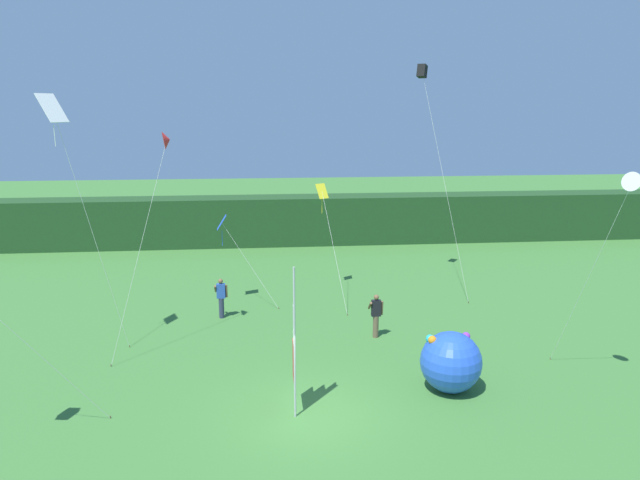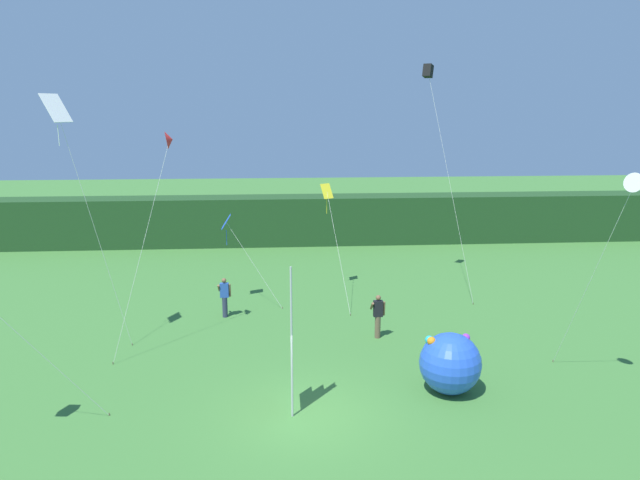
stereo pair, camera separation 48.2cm
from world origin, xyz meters
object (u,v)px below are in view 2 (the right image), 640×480
(person_near_banner, at_px, (225,296))
(inflatable_balloon, at_px, (450,363))
(kite_blue_diamond_6, at_px, (229,226))
(kite_yellow_diamond_1, at_px, (328,198))
(banner_flag, at_px, (291,343))
(kite_white_diamond_4, at_px, (59,118))
(person_mid_field, at_px, (378,315))
(kite_red_delta_0, at_px, (169,141))
(kite_black_box_3, at_px, (428,73))
(kite_white_delta_5, at_px, (634,185))

(person_near_banner, distance_m, inflatable_balloon, 10.59)
(kite_blue_diamond_6, bearing_deg, inflatable_balloon, -51.26)
(kite_yellow_diamond_1, bearing_deg, banner_flag, -100.06)
(banner_flag, distance_m, kite_white_diamond_4, 10.92)
(banner_flag, bearing_deg, person_mid_field, 57.57)
(person_near_banner, xyz_separation_m, kite_red_delta_0, (-1.51, -2.54, 6.64))
(inflatable_balloon, height_order, kite_black_box_3, kite_black_box_3)
(banner_flag, xyz_separation_m, kite_blue_diamond_6, (-2.53, 10.16, 1.41))
(kite_red_delta_0, bearing_deg, person_mid_field, -1.89)
(kite_red_delta_0, bearing_deg, person_near_banner, 59.22)
(kite_black_box_3, bearing_deg, kite_blue_diamond_6, -166.36)
(person_near_banner, xyz_separation_m, kite_blue_diamond_6, (0.11, 1.92, 2.64))
(kite_white_diamond_4, bearing_deg, banner_flag, -32.41)
(inflatable_balloon, height_order, kite_red_delta_0, kite_red_delta_0)
(banner_flag, height_order, kite_blue_diamond_6, banner_flag)
(kite_blue_diamond_6, bearing_deg, kite_black_box_3, 13.64)
(kite_yellow_diamond_1, bearing_deg, kite_white_delta_5, -56.34)
(kite_red_delta_0, height_order, kite_yellow_diamond_1, kite_red_delta_0)
(kite_red_delta_0, xyz_separation_m, kite_yellow_diamond_1, (6.20, 5.83, -2.97))
(person_mid_field, xyz_separation_m, kite_yellow_diamond_1, (-1.42, 6.08, 3.67))
(kite_yellow_diamond_1, distance_m, kite_blue_diamond_6, 4.89)
(kite_red_delta_0, relative_size, kite_blue_diamond_6, 1.95)
(inflatable_balloon, height_order, kite_white_diamond_4, kite_white_diamond_4)
(kite_white_diamond_4, bearing_deg, inflatable_balloon, -17.56)
(kite_red_delta_0, bearing_deg, inflatable_balloon, -28.11)
(inflatable_balloon, xyz_separation_m, kite_yellow_diamond_1, (-2.90, 10.69, 3.62))
(kite_yellow_diamond_1, relative_size, kite_black_box_3, 0.49)
(inflatable_balloon, xyz_separation_m, kite_white_delta_5, (4.77, -0.83, 5.62))
(kite_white_delta_5, bearing_deg, kite_black_box_3, 102.95)
(person_mid_field, bearing_deg, person_near_banner, 155.45)
(kite_red_delta_0, xyz_separation_m, kite_blue_diamond_6, (1.62, 4.46, -4.00))
(person_mid_field, bearing_deg, kite_blue_diamond_6, 141.84)
(banner_flag, bearing_deg, inflatable_balloon, 9.68)
(kite_red_delta_0, bearing_deg, banner_flag, -53.95)
(kite_yellow_diamond_1, bearing_deg, person_near_banner, -144.91)
(banner_flag, height_order, kite_red_delta_0, kite_red_delta_0)
(kite_white_delta_5, height_order, kite_blue_diamond_6, kite_white_delta_5)
(kite_white_diamond_4, distance_m, kite_white_delta_5, 18.02)
(kite_black_box_3, height_order, kite_white_diamond_4, kite_black_box_3)
(banner_flag, distance_m, kite_yellow_diamond_1, 11.96)
(banner_flag, xyz_separation_m, inflatable_balloon, (4.95, 0.84, -1.18))
(inflatable_balloon, relative_size, kite_red_delta_0, 0.24)
(kite_yellow_diamond_1, height_order, kite_black_box_3, kite_black_box_3)
(person_mid_field, distance_m, kite_white_diamond_4, 13.33)
(kite_yellow_diamond_1, bearing_deg, kite_blue_diamond_6, -163.37)
(banner_flag, relative_size, kite_blue_diamond_6, 1.10)
(kite_red_delta_0, xyz_separation_m, kite_white_diamond_4, (-3.42, -0.90, 0.82))
(person_near_banner, bearing_deg, kite_white_delta_5, -33.66)
(inflatable_balloon, bearing_deg, person_near_banner, 135.72)
(person_mid_field, relative_size, inflatable_balloon, 0.90)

